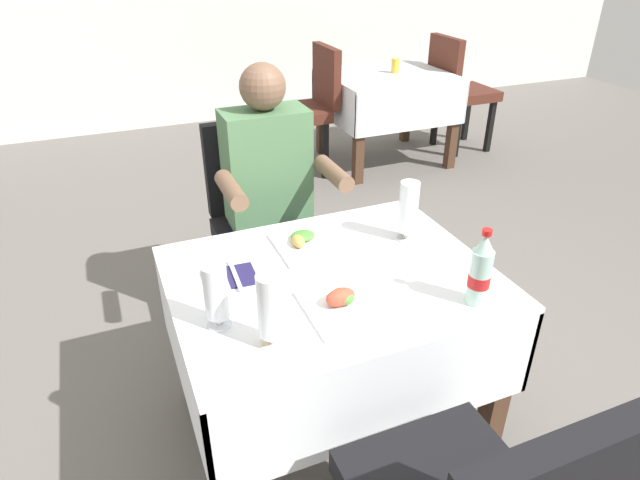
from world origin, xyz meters
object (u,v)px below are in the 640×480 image
(background_chair_right, at_px, (458,87))
(napkin_cutlery_set, at_px, (230,277))
(background_chair_left, at_px, (307,104))
(plate_far_diner, at_px, (308,242))
(beer_glass_middle, at_px, (408,211))
(plate_near_camera, at_px, (345,303))
(background_table_tumbler, at_px, (395,66))
(beer_glass_left, at_px, (270,309))
(seated_diner_far, at_px, (272,195))
(beer_glass_right, at_px, (216,295))
(main_dining_table, at_px, (331,317))
(chair_far_diner_seat, at_px, (262,217))
(cola_bottle_primary, at_px, (480,272))
(background_dining_table, at_px, (387,96))

(background_chair_right, bearing_deg, napkin_cutlery_set, -137.21)
(napkin_cutlery_set, relative_size, background_chair_left, 0.20)
(plate_far_diner, relative_size, beer_glass_middle, 1.10)
(plate_near_camera, relative_size, background_table_tumbler, 2.34)
(beer_glass_left, distance_m, background_chair_right, 3.76)
(seated_diner_far, bearing_deg, beer_glass_middle, -60.35)
(plate_far_diner, distance_m, beer_glass_middle, 0.38)
(beer_glass_right, bearing_deg, seated_diner_far, 62.49)
(main_dining_table, distance_m, background_chair_left, 2.65)
(seated_diner_far, xyz_separation_m, background_chair_right, (2.24, 1.80, -0.16))
(background_chair_right, bearing_deg, beer_glass_left, -132.87)
(beer_glass_left, xyz_separation_m, background_chair_left, (1.18, 2.75, -0.29))
(chair_far_diner_seat, xyz_separation_m, napkin_cutlery_set, (-0.32, -0.70, 0.17))
(napkin_cutlery_set, distance_m, background_chair_left, 2.68)
(chair_far_diner_seat, distance_m, plate_far_diner, 0.62)
(main_dining_table, relative_size, cola_bottle_primary, 4.15)
(napkin_cutlery_set, bearing_deg, beer_glass_left, -85.69)
(seated_diner_far, bearing_deg, cola_bottle_primary, -72.04)
(beer_glass_left, xyz_separation_m, beer_glass_middle, (0.64, 0.37, -0.01))
(seated_diner_far, distance_m, background_chair_right, 2.88)
(chair_far_diner_seat, height_order, beer_glass_left, chair_far_diner_seat)
(background_chair_left, height_order, background_table_tumbler, background_chair_left)
(plate_near_camera, distance_m, beer_glass_left, 0.28)
(main_dining_table, distance_m, chair_far_diner_seat, 0.80)
(background_table_tumbler, bearing_deg, background_chair_right, -0.32)
(plate_near_camera, height_order, background_dining_table, plate_near_camera)
(plate_near_camera, relative_size, napkin_cutlery_set, 1.34)
(plate_far_diner, relative_size, background_table_tumbler, 2.25)
(napkin_cutlery_set, bearing_deg, main_dining_table, -19.01)
(main_dining_table, bearing_deg, background_chair_left, 70.43)
(beer_glass_right, height_order, background_chair_right, background_chair_right)
(background_chair_left, bearing_deg, cola_bottle_primary, -100.96)
(background_chair_right, bearing_deg, background_table_tumbler, 179.68)
(main_dining_table, xyz_separation_m, napkin_cutlery_set, (-0.32, 0.11, 0.18))
(chair_far_diner_seat, xyz_separation_m, beer_glass_right, (-0.40, -0.92, 0.27))
(beer_glass_right, bearing_deg, cola_bottle_primary, -14.17)
(plate_far_diner, relative_size, background_chair_left, 0.25)
(plate_far_diner, distance_m, napkin_cutlery_set, 0.33)
(napkin_cutlery_set, bearing_deg, seated_diner_far, 60.22)
(seated_diner_far, xyz_separation_m, background_chair_left, (0.87, 1.80, -0.16))
(main_dining_table, bearing_deg, beer_glass_left, -138.67)
(plate_near_camera, bearing_deg, background_chair_left, 71.01)
(cola_bottle_primary, relative_size, napkin_cutlery_set, 1.31)
(seated_diner_far, bearing_deg, beer_glass_left, -108.01)
(plate_near_camera, bearing_deg, beer_glass_right, 170.52)
(beer_glass_left, relative_size, background_chair_right, 0.23)
(beer_glass_left, distance_m, napkin_cutlery_set, 0.38)
(seated_diner_far, height_order, beer_glass_left, seated_diner_far)
(cola_bottle_primary, relative_size, background_chair_right, 0.26)
(beer_glass_middle, distance_m, beer_glass_right, 0.79)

